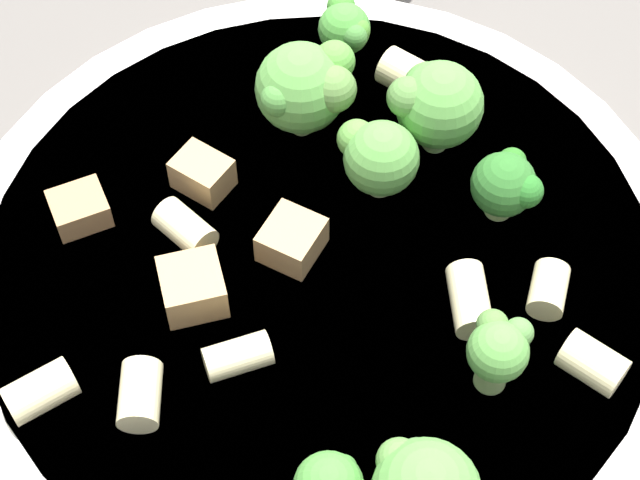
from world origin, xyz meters
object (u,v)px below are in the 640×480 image
(broccoli_floret_7, at_px, (506,185))
(chicken_chunk_2, at_px, (202,174))
(broccoli_floret_6, at_px, (498,349))
(rigatoni_3, at_px, (548,290))
(rigatoni_6, at_px, (593,363))
(rigatoni_1, at_px, (35,382))
(broccoli_floret_2, at_px, (306,87))
(rigatoni_2, at_px, (470,300))
(rigatoni_0, at_px, (140,395))
(chicken_chunk_0, at_px, (292,240))
(broccoli_floret_5, at_px, (435,103))
(chicken_chunk_1, at_px, (80,209))
(rigatoni_7, at_px, (238,356))
(chicken_chunk_3, at_px, (193,287))
(broccoli_floret_0, at_px, (378,156))
(rigatoni_5, at_px, (412,78))
(rigatoni_4, at_px, (185,228))
(pasta_bowl, at_px, (320,270))
(broccoli_floret_1, at_px, (346,29))

(broccoli_floret_7, xyz_separation_m, chicken_chunk_2, (-0.09, 0.08, -0.01))
(broccoli_floret_6, xyz_separation_m, rigatoni_3, (0.04, 0.02, -0.01))
(rigatoni_6, distance_m, chicken_chunk_2, 0.17)
(rigatoni_1, bearing_deg, rigatoni_6, -30.38)
(broccoli_floret_2, relative_size, rigatoni_2, 1.63)
(rigatoni_0, relative_size, chicken_chunk_0, 1.05)
(broccoli_floret_5, distance_m, chicken_chunk_1, 0.15)
(broccoli_floret_2, xyz_separation_m, chicken_chunk_2, (-0.05, -0.00, -0.02))
(broccoli_floret_2, distance_m, rigatoni_3, 0.13)
(rigatoni_7, xyz_separation_m, chicken_chunk_3, (-0.00, 0.03, 0.00))
(rigatoni_7, relative_size, chicken_chunk_2, 1.10)
(broccoli_floret_0, distance_m, broccoli_floret_5, 0.03)
(rigatoni_6, bearing_deg, broccoli_floret_0, 98.54)
(broccoli_floret_7, relative_size, rigatoni_5, 1.13)
(rigatoni_4, bearing_deg, chicken_chunk_2, 46.57)
(chicken_chunk_3, bearing_deg, chicken_chunk_0, -1.40)
(rigatoni_2, bearing_deg, rigatoni_0, 165.66)
(pasta_bowl, bearing_deg, chicken_chunk_3, 170.50)
(chicken_chunk_0, bearing_deg, broccoli_floret_1, 45.12)
(broccoli_floret_2, bearing_deg, chicken_chunk_1, 174.78)
(pasta_bowl, distance_m, rigatoni_0, 0.09)
(broccoli_floret_7, height_order, rigatoni_1, broccoli_floret_7)
(rigatoni_4, bearing_deg, rigatoni_5, 7.71)
(rigatoni_3, relative_size, rigatoni_7, 0.83)
(chicken_chunk_1, bearing_deg, broccoli_floret_2, -5.22)
(broccoli_floret_1, distance_m, chicken_chunk_2, 0.09)
(rigatoni_7, bearing_deg, broccoli_floret_0, 24.95)
(chicken_chunk_2, bearing_deg, rigatoni_2, -62.39)
(chicken_chunk_1, bearing_deg, broccoli_floret_0, -24.70)
(rigatoni_1, relative_size, chicken_chunk_2, 1.12)
(rigatoni_5, height_order, rigatoni_6, rigatoni_5)
(broccoli_floret_2, height_order, chicken_chunk_3, broccoli_floret_2)
(broccoli_floret_0, bearing_deg, chicken_chunk_0, -169.07)
(broccoli_floret_5, bearing_deg, broccoli_floret_6, -114.56)
(broccoli_floret_6, distance_m, rigatoni_1, 0.16)
(rigatoni_2, bearing_deg, rigatoni_7, 162.80)
(broccoli_floret_5, relative_size, rigatoni_3, 2.13)
(rigatoni_5, bearing_deg, rigatoni_6, -99.58)
(broccoli_floret_1, xyz_separation_m, chicken_chunk_0, (-0.07, -0.07, -0.01))
(rigatoni_1, distance_m, rigatoni_7, 0.07)
(broccoli_floret_0, relative_size, broccoli_floret_7, 1.15)
(rigatoni_5, height_order, chicken_chunk_3, same)
(broccoli_floret_6, bearing_deg, broccoli_floret_7, 49.30)
(pasta_bowl, bearing_deg, rigatoni_2, -56.75)
(broccoli_floret_2, bearing_deg, rigatoni_2, -87.84)
(rigatoni_1, relative_size, rigatoni_6, 1.08)
(rigatoni_3, xyz_separation_m, chicken_chunk_1, (-0.13, 0.13, -0.00))
(broccoli_floret_1, distance_m, rigatoni_7, 0.16)
(broccoli_floret_2, bearing_deg, broccoli_floret_5, -40.36)
(rigatoni_2, relative_size, rigatoni_5, 1.01)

